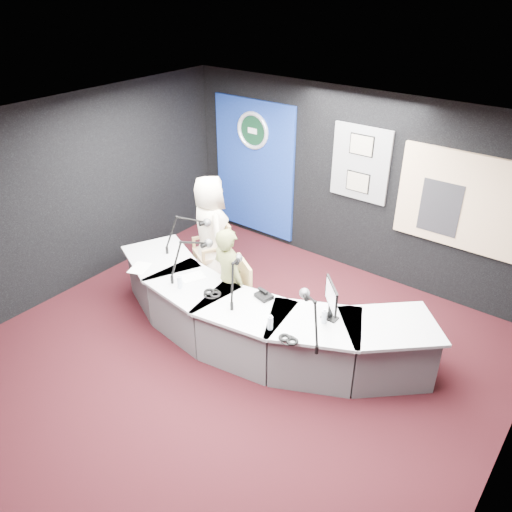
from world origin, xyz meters
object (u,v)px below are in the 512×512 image
Objects in this scene: armchair_right at (229,296)px; person_woman at (229,280)px; broadcast_desk at (253,317)px; armchair_left at (211,254)px; person_man at (210,230)px.

person_woman is (0.00, 0.00, 0.25)m from armchair_right.
armchair_left is (-1.43, 0.81, 0.07)m from broadcast_desk.
armchair_right reaches higher than broadcast_desk.
broadcast_desk is 0.46m from armchair_right.
armchair_right reaches higher than armchair_left.
armchair_left is 0.53× the size of person_man.
person_man reaches higher than armchair_right.
person_woman reaches higher than armchair_right.
person_woman is (-0.45, 0.06, 0.36)m from broadcast_desk.
armchair_right is 1.29m from person_man.
person_man is (-0.98, 0.75, 0.36)m from armchair_right.
person_woman is at bearing -8.62° from armchair_left.
armchair_left is 1.24m from armchair_right.
armchair_left is at bearing 150.53° from broadcast_desk.
armchair_left reaches higher than broadcast_desk.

